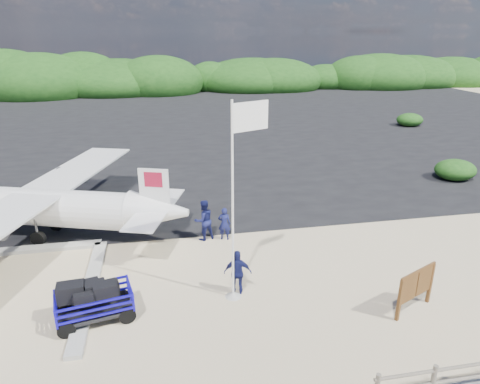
{
  "coord_description": "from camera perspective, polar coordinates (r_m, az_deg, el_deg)",
  "views": [
    {
      "loc": [
        -1.7,
        -12.16,
        8.58
      ],
      "look_at": [
        1.74,
        5.94,
        1.64
      ],
      "focal_mm": 32.0,
      "sensor_mm": 36.0,
      "label": 1
    }
  ],
  "objects": [
    {
      "name": "flagpole",
      "position": [
        15.19,
        -0.91,
        -13.75
      ],
      "size": [
        1.46,
        1.06,
        6.73
      ],
      "primitive_type": null,
      "rotation": [
        0.0,
        0.0,
        0.42
      ],
      "color": "white",
      "rests_on": "ground"
    },
    {
      "name": "signboard",
      "position": [
        15.6,
        21.97,
        -14.45
      ],
      "size": [
        1.81,
        0.96,
        1.57
      ],
      "primitive_type": null,
      "rotation": [
        0.0,
        0.0,
        0.43
      ],
      "color": "brown",
      "rests_on": "ground"
    },
    {
      "name": "asphalt_apron",
      "position": [
        43.06,
        -8.37,
        8.92
      ],
      "size": [
        90.0,
        50.0,
        0.04
      ],
      "primitive_type": null,
      "color": "#B2B2B2",
      "rests_on": "ground"
    },
    {
      "name": "crew_a",
      "position": [
        18.64,
        -2.1,
        -4.23
      ],
      "size": [
        0.62,
        0.48,
        1.49
      ],
      "primitive_type": "imported",
      "rotation": [
        0.0,
        0.0,
        2.88
      ],
      "color": "#15194F",
      "rests_on": "ground"
    },
    {
      "name": "ground",
      "position": [
        14.98,
        -2.37,
        -14.34
      ],
      "size": [
        160.0,
        160.0,
        0.0
      ],
      "primitive_type": "plane",
      "color": "beige"
    },
    {
      "name": "crew_c",
      "position": [
        14.94,
        -0.3,
        -10.67
      ],
      "size": [
        1.02,
        0.59,
        1.63
      ],
      "primitive_type": "imported",
      "rotation": [
        0.0,
        0.0,
        2.93
      ],
      "color": "#15194F",
      "rests_on": "ground"
    },
    {
      "name": "aircraft_large",
      "position": [
        41.22,
        14.5,
        7.97
      ],
      "size": [
        18.25,
        18.25,
        4.33
      ],
      "primitive_type": null,
      "rotation": [
        0.0,
        0.0,
        2.82
      ],
      "color": "#B2B2B2",
      "rests_on": "ground"
    },
    {
      "name": "baggage_cart",
      "position": [
        14.86,
        -18.54,
        -15.88
      ],
      "size": [
        2.74,
        1.92,
        1.25
      ],
      "primitive_type": null,
      "rotation": [
        0.0,
        0.0,
        0.21
      ],
      "color": "#130BB1",
      "rests_on": "ground"
    },
    {
      "name": "vegetation_band",
      "position": [
        67.73,
        -9.47,
        13.09
      ],
      "size": [
        124.0,
        8.0,
        4.4
      ],
      "primitive_type": null,
      "color": "#B2B2B2",
      "rests_on": "ground"
    },
    {
      "name": "crew_b",
      "position": [
        18.63,
        -4.86,
        -3.75
      ],
      "size": [
        1.07,
        0.95,
        1.83
      ],
      "primitive_type": "imported",
      "rotation": [
        0.0,
        0.0,
        3.49
      ],
      "color": "#15194F",
      "rests_on": "ground"
    }
  ]
}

